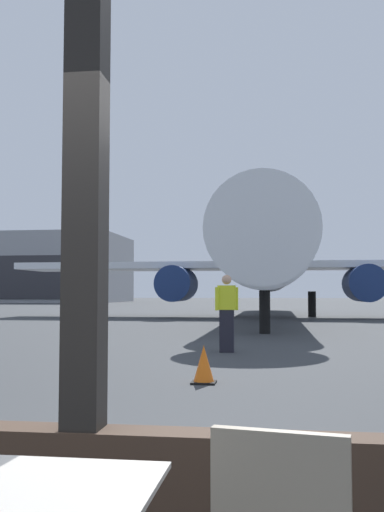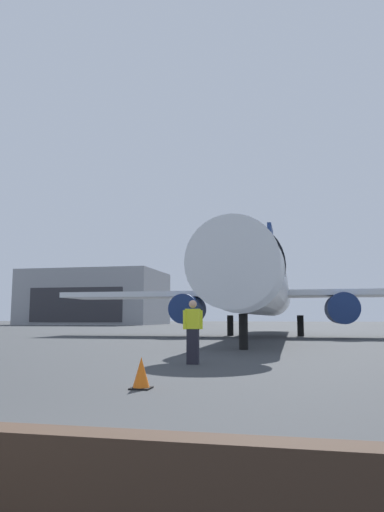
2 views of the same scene
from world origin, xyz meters
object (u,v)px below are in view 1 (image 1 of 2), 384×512
(traffic_cone, at_px, (204,365))
(distant_hangar, at_px, (41,269))
(airplane, at_px, (268,260))
(ground_crew_worker, at_px, (227,312))

(traffic_cone, distance_m, distant_hangar, 81.20)
(airplane, relative_size, ground_crew_worker, 18.08)
(traffic_cone, xyz_separation_m, distant_hangar, (-33.13, 73.99, 4.58))
(airplane, bearing_deg, distant_hangar, 123.47)
(ground_crew_worker, height_order, distant_hangar, distant_hangar)
(airplane, xyz_separation_m, ground_crew_worker, (-0.75, -18.21, -2.20))
(ground_crew_worker, relative_size, traffic_cone, 3.11)
(airplane, distance_m, ground_crew_worker, 18.35)
(airplane, bearing_deg, ground_crew_worker, -92.35)
(airplane, height_order, ground_crew_worker, airplane)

